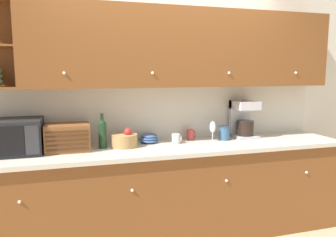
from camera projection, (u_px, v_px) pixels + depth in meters
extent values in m
plane|color=tan|center=(162.00, 222.00, 3.60)|extent=(24.00, 24.00, 0.00)
cube|color=beige|center=(161.00, 104.00, 3.45)|extent=(5.93, 0.06, 2.60)
cube|color=brown|center=(171.00, 194.00, 3.24)|extent=(3.53, 0.64, 0.89)
cube|color=beige|center=(171.00, 148.00, 3.16)|extent=(3.55, 0.67, 0.04)
sphere|color=white|center=(20.00, 202.00, 2.53)|extent=(0.03, 0.03, 0.03)
sphere|color=white|center=(132.00, 190.00, 2.78)|extent=(0.03, 0.03, 0.03)
sphere|color=white|center=(227.00, 181.00, 3.02)|extent=(0.03, 0.03, 0.03)
sphere|color=white|center=(307.00, 172.00, 3.27)|extent=(0.03, 0.03, 0.03)
cube|color=beige|center=(162.00, 113.00, 3.42)|extent=(3.53, 0.01, 0.56)
cube|color=brown|center=(187.00, 48.00, 3.24)|extent=(3.11, 0.32, 0.76)
sphere|color=white|center=(64.00, 73.00, 2.79)|extent=(0.03, 0.03, 0.03)
sphere|color=white|center=(153.00, 73.00, 3.01)|extent=(0.03, 0.03, 0.03)
sphere|color=white|center=(229.00, 73.00, 3.23)|extent=(0.03, 0.03, 0.03)
sphere|color=white|center=(296.00, 73.00, 3.45)|extent=(0.03, 0.03, 0.03)
cube|color=black|center=(13.00, 137.00, 2.84)|extent=(0.49, 0.40, 0.30)
cube|color=black|center=(1.00, 142.00, 2.63)|extent=(0.34, 0.01, 0.24)
cube|color=#2D2D33|center=(32.00, 140.00, 2.70)|extent=(0.11, 0.01, 0.24)
cube|color=brown|center=(68.00, 137.00, 2.96)|extent=(0.39, 0.29, 0.24)
cube|color=#432713|center=(68.00, 149.00, 2.83)|extent=(0.36, 0.01, 0.02)
cube|color=#432713|center=(68.00, 145.00, 2.82)|extent=(0.36, 0.01, 0.02)
cube|color=#432713|center=(68.00, 141.00, 2.82)|extent=(0.36, 0.01, 0.02)
cube|color=#432713|center=(67.00, 136.00, 2.81)|extent=(0.36, 0.01, 0.02)
cube|color=#432713|center=(67.00, 132.00, 2.81)|extent=(0.36, 0.01, 0.02)
cylinder|color=#19381E|center=(102.00, 136.00, 3.05)|extent=(0.07, 0.07, 0.23)
sphere|color=#19381E|center=(102.00, 124.00, 3.04)|extent=(0.07, 0.07, 0.07)
cylinder|color=#19381E|center=(102.00, 117.00, 3.03)|extent=(0.03, 0.03, 0.08)
cylinder|color=#A87F4C|center=(124.00, 141.00, 3.11)|extent=(0.24, 0.24, 0.12)
sphere|color=red|center=(128.00, 132.00, 3.09)|extent=(0.08, 0.08, 0.08)
ellipsoid|color=#3D5B93|center=(149.00, 140.00, 3.30)|extent=(0.19, 0.19, 0.04)
ellipsoid|color=#3D5B93|center=(149.00, 138.00, 3.29)|extent=(0.18, 0.18, 0.04)
ellipsoid|color=#3D5B93|center=(149.00, 136.00, 3.29)|extent=(0.17, 0.17, 0.04)
cylinder|color=silver|center=(176.00, 139.00, 3.26)|extent=(0.08, 0.08, 0.10)
torus|color=silver|center=(180.00, 138.00, 3.27)|extent=(0.01, 0.07, 0.07)
cylinder|color=#B73D38|center=(190.00, 135.00, 3.44)|extent=(0.08, 0.08, 0.11)
torus|color=#B73D38|center=(194.00, 134.00, 3.45)|extent=(0.01, 0.07, 0.07)
cylinder|color=silver|center=(212.00, 141.00, 3.37)|extent=(0.06, 0.06, 0.01)
cylinder|color=silver|center=(213.00, 137.00, 3.36)|extent=(0.01, 0.01, 0.08)
ellipsoid|color=silver|center=(213.00, 127.00, 3.35)|extent=(0.06, 0.06, 0.12)
cylinder|color=#33567A|center=(224.00, 133.00, 3.43)|extent=(0.11, 0.11, 0.14)
cylinder|color=navy|center=(225.00, 127.00, 3.42)|extent=(0.12, 0.12, 0.01)
cube|color=#B7B7BC|center=(244.00, 136.00, 3.55)|extent=(0.24, 0.27, 0.03)
cylinder|color=black|center=(245.00, 128.00, 3.52)|extent=(0.18, 0.18, 0.16)
cube|color=#B7B7BC|center=(240.00, 118.00, 3.62)|extent=(0.24, 0.06, 0.40)
cube|color=#B7B7BC|center=(245.00, 105.00, 3.50)|extent=(0.24, 0.27, 0.09)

